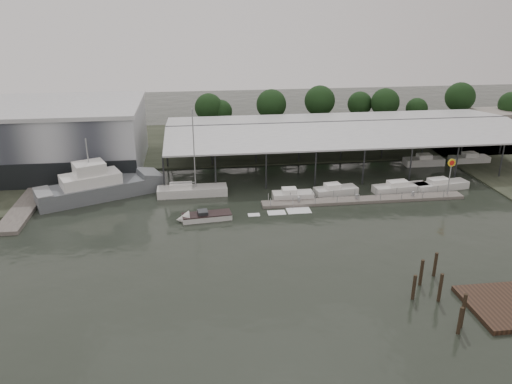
{
  "coord_description": "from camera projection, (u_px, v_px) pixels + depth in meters",
  "views": [
    {
      "loc": [
        -7.57,
        -50.54,
        25.81
      ],
      "look_at": [
        0.06,
        8.9,
        2.5
      ],
      "focal_mm": 35.0,
      "sensor_mm": 36.0,
      "label": 1
    }
  ],
  "objects": [
    {
      "name": "horizon_tree_line",
      "position": [
        352.0,
        103.0,
        102.46
      ],
      "size": [
        68.52,
        9.33,
        9.36
      ],
      "color": "black",
      "rests_on": "ground"
    },
    {
      "name": "moored_cruiser_3",
      "position": [
        440.0,
        185.0,
        72.08
      ],
      "size": [
        8.39,
        3.49,
        1.7
      ],
      "rotation": [
        0.0,
        0.0,
        0.16
      ],
      "color": "silver",
      "rests_on": "ground"
    },
    {
      "name": "floating_dock",
      "position": [
        364.0,
        200.0,
        67.92
      ],
      "size": [
        28.0,
        2.0,
        1.4
      ],
      "color": "slate",
      "rests_on": "ground"
    },
    {
      "name": "moored_cruiser_2",
      "position": [
        400.0,
        188.0,
        71.1
      ],
      "size": [
        8.23,
        3.07,
        1.7
      ],
      "rotation": [
        0.0,
        0.0,
        0.11
      ],
      "color": "silver",
      "rests_on": "ground"
    },
    {
      "name": "shell_fuel_sign",
      "position": [
        451.0,
        170.0,
        67.99
      ],
      "size": [
        1.1,
        0.18,
        5.55
      ],
      "color": "gray",
      "rests_on": "ground"
    },
    {
      "name": "storage_warehouse",
      "position": [
        65.0,
        136.0,
        79.41
      ],
      "size": [
        24.5,
        20.5,
        10.5
      ],
      "color": "#B0B4BB",
      "rests_on": "ground"
    },
    {
      "name": "covered_boat_shed",
      "position": [
        343.0,
        126.0,
        82.65
      ],
      "size": [
        58.24,
        24.0,
        6.96
      ],
      "color": "silver",
      "rests_on": "ground"
    },
    {
      "name": "moored_cruiser_1",
      "position": [
        335.0,
        190.0,
        70.07
      ],
      "size": [
        6.31,
        3.05,
        1.7
      ],
      "rotation": [
        0.0,
        0.0,
        0.14
      ],
      "color": "silver",
      "rests_on": "ground"
    },
    {
      "name": "trawler_dock",
      "position": [
        27.0,
        204.0,
        66.26
      ],
      "size": [
        3.0,
        18.0,
        0.5
      ],
      "color": "slate",
      "rests_on": "ground"
    },
    {
      "name": "speedboat_underway",
      "position": [
        202.0,
        217.0,
        62.09
      ],
      "size": [
        17.8,
        3.92,
        2.0
      ],
      "rotation": [
        0.0,
        0.0,
        3.25
      ],
      "color": "silver",
      "rests_on": "ground"
    },
    {
      "name": "moored_cruiser_0",
      "position": [
        292.0,
        195.0,
        68.35
      ],
      "size": [
        5.58,
        2.27,
        1.7
      ],
      "rotation": [
        0.0,
        0.0,
        -0.01
      ],
      "color": "silver",
      "rests_on": "ground"
    },
    {
      "name": "white_sailboat",
      "position": [
        191.0,
        191.0,
        69.87
      ],
      "size": [
        9.73,
        2.69,
        12.44
      ],
      "rotation": [
        0.0,
        0.0,
        0.01
      ],
      "color": "silver",
      "rests_on": "ground"
    },
    {
      "name": "ground",
      "position": [
        265.0,
        240.0,
        56.97
      ],
      "size": [
        200.0,
        200.0,
        0.0
      ],
      "primitive_type": "plane",
      "color": "black",
      "rests_on": "ground"
    },
    {
      "name": "mooring_pilings",
      "position": [
        438.0,
        293.0,
        44.92
      ],
      "size": [
        4.14,
        9.3,
        3.81
      ],
      "color": "#332719",
      "rests_on": "ground"
    },
    {
      "name": "land_strip_far",
      "position": [
        234.0,
        142.0,
        95.76
      ],
      "size": [
        140.0,
        30.0,
        0.3
      ],
      "color": "#3D4433",
      "rests_on": "ground"
    },
    {
      "name": "grey_trawler",
      "position": [
        100.0,
        186.0,
        68.88
      ],
      "size": [
        17.41,
        10.96,
        8.84
      ],
      "rotation": [
        0.0,
        0.0,
        0.41
      ],
      "color": "slate",
      "rests_on": "ground"
    }
  ]
}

